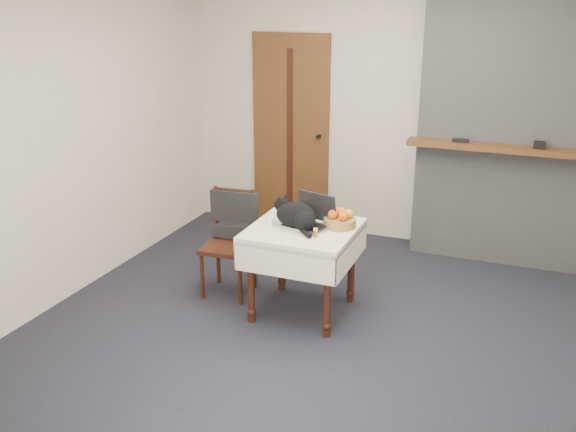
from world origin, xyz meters
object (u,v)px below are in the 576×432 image
(cat, at_px, (297,216))
(chair, at_px, (232,227))
(side_table, at_px, (303,241))
(door, at_px, (291,133))
(cream_jar, at_px, (270,222))
(laptop, at_px, (311,218))
(pill_bottle, at_px, (315,233))
(fruit_basket, at_px, (340,220))

(cat, xyz_separation_m, chair, (-0.64, 0.19, -0.24))
(side_table, bearing_deg, door, 114.34)
(cat, height_order, cream_jar, cat)
(door, bearing_deg, cream_jar, -72.89)
(laptop, bearing_deg, cat, -121.36)
(side_table, xyz_separation_m, pill_bottle, (0.15, -0.15, 0.15))
(door, height_order, fruit_basket, door)
(side_table, bearing_deg, cream_jar, -164.12)
(side_table, height_order, fruit_basket, fruit_basket)
(door, xyz_separation_m, laptop, (0.87, -1.78, -0.24))
(laptop, height_order, chair, laptop)
(cream_jar, distance_m, fruit_basket, 0.53)
(laptop, distance_m, chair, 0.77)
(side_table, xyz_separation_m, fruit_basket, (0.25, 0.12, 0.17))
(side_table, height_order, chair, chair)
(cream_jar, distance_m, chair, 0.53)
(cat, distance_m, fruit_basket, 0.33)
(door, relative_size, pill_bottle, 30.23)
(chair, bearing_deg, cat, -21.08)
(cat, bearing_deg, side_table, 59.06)
(door, distance_m, pill_bottle, 2.22)
(cream_jar, height_order, fruit_basket, fruit_basket)
(cat, bearing_deg, fruit_basket, 51.16)
(laptop, relative_size, cream_jar, 6.12)
(side_table, relative_size, chair, 0.90)
(side_table, height_order, laptop, laptop)
(laptop, xyz_separation_m, cat, (-0.09, -0.08, 0.04))
(cat, xyz_separation_m, cream_jar, (-0.20, -0.04, -0.06))
(laptop, height_order, pill_bottle, laptop)
(laptop, distance_m, fruit_basket, 0.22)
(laptop, xyz_separation_m, fruit_basket, (0.21, 0.07, -0.01))
(cream_jar, bearing_deg, laptop, 22.76)
(fruit_basket, distance_m, chair, 0.96)
(cream_jar, relative_size, fruit_basket, 0.27)
(cat, bearing_deg, door, 137.14)
(door, xyz_separation_m, cat, (0.78, -1.86, -0.20))
(door, xyz_separation_m, side_table, (0.83, -1.83, -0.41))
(door, distance_m, cream_jar, 2.00)
(chair, bearing_deg, pill_bottle, -25.15)
(cream_jar, xyz_separation_m, pill_bottle, (0.39, -0.08, 0.00))
(pill_bottle, height_order, fruit_basket, fruit_basket)
(door, bearing_deg, laptop, -63.85)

